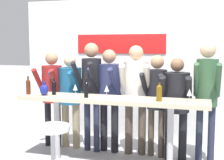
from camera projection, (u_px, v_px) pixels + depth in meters
back_wall at (133, 69)px, 5.92m from camera, size 4.41×0.12×2.67m
tasting_table at (110, 108)px, 4.55m from camera, size 2.81×0.52×1.03m
bar_stool at (53, 143)px, 4.18m from camera, size 0.48×0.48×0.72m
person_far_left at (52, 88)px, 5.45m from camera, size 0.43×0.53×1.67m
person_left at (70, 91)px, 5.38m from camera, size 0.51×0.58×1.63m
person_center_left at (91, 84)px, 5.17m from camera, size 0.44×0.58×1.83m
person_center at (109, 89)px, 5.16m from camera, size 0.52×0.61×1.72m
person_center_right at (136, 88)px, 5.02m from camera, size 0.52×0.62×1.78m
person_right at (157, 94)px, 4.93m from camera, size 0.42×0.54×1.63m
person_far_right at (176, 98)px, 4.78m from camera, size 0.47×0.54×1.60m
person_rightmost at (207, 87)px, 4.63m from camera, size 0.38×0.54×1.84m
wine_bottle_0 at (28, 86)px, 4.84m from camera, size 0.07×0.07×0.28m
wine_bottle_1 at (159, 92)px, 4.23m from camera, size 0.08×0.08×0.26m
wine_bottle_2 at (86, 89)px, 4.51m from camera, size 0.06×0.06×0.29m
wine_bottle_3 at (54, 87)px, 4.79m from camera, size 0.06×0.06×0.26m
wine_glass_0 at (189, 93)px, 4.17m from camera, size 0.07×0.07×0.18m
wine_glass_1 at (107, 89)px, 4.54m from camera, size 0.07×0.07×0.18m
wine_glass_2 at (75, 88)px, 4.68m from camera, size 0.07×0.07×0.18m
decorative_vase at (44, 90)px, 4.73m from camera, size 0.13×0.13×0.22m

